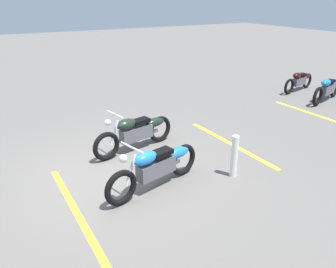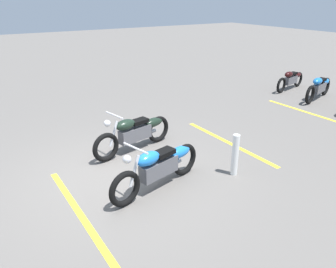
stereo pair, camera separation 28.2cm
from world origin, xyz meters
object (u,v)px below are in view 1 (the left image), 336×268
object	(u,v)px
motorcycle_row_center	(328,88)
bollard_post	(234,156)
motorcycle_bright_foreground	(157,166)
motorcycle_row_right	(300,80)
motorcycle_dark_foreground	(136,132)

from	to	relation	value
motorcycle_row_center	bollard_post	bearing A→B (deg)	5.98
motorcycle_bright_foreground	motorcycle_row_center	xyz separation A→B (m)	(7.84, 2.14, -0.02)
motorcycle_row_center	motorcycle_row_right	world-z (taller)	motorcycle_row_center
motorcycle_bright_foreground	motorcycle_dark_foreground	distance (m)	1.80
motorcycle_dark_foreground	bollard_post	world-z (taller)	motorcycle_dark_foreground
motorcycle_row_center	motorcycle_row_right	distance (m)	1.42
motorcycle_row_center	motorcycle_row_right	bearing A→B (deg)	-115.14
motorcycle_dark_foreground	bollard_post	size ratio (longest dim) A/B	2.48
motorcycle_dark_foreground	motorcycle_row_right	size ratio (longest dim) A/B	1.13
motorcycle_row_center	motorcycle_row_right	size ratio (longest dim) A/B	1.08
motorcycle_dark_foreground	motorcycle_bright_foreground	bearing A→B (deg)	65.73
motorcycle_bright_foreground	motorcycle_row_right	size ratio (longest dim) A/B	1.13
motorcycle_row_right	bollard_post	distance (m)	7.60
motorcycle_row_center	motorcycle_row_right	xyz separation A→B (m)	(0.23, 1.40, -0.04)
motorcycle_dark_foreground	motorcycle_row_right	xyz separation A→B (m)	(7.69, 1.79, -0.06)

